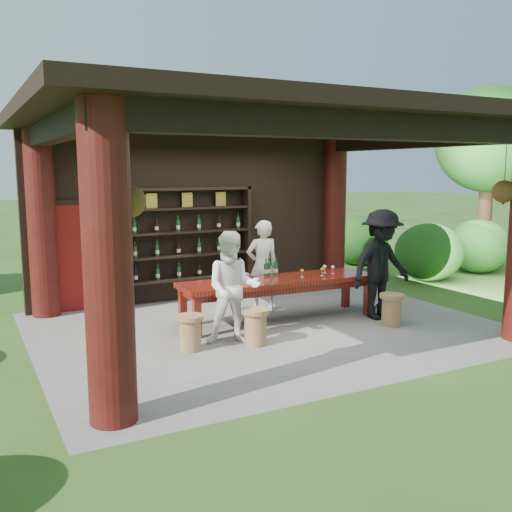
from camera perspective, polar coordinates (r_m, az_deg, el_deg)
name	(u,v)px	position (r m, az deg, el deg)	size (l,w,h in m)	color
ground	(267,327)	(9.60, 1.12, -7.12)	(90.00, 90.00, 0.00)	#2D5119
pavilion	(255,198)	(9.63, -0.15, 5.80)	(7.50, 6.00, 3.60)	slate
wine_shelf	(189,244)	(11.38, -6.73, 1.17)	(2.58, 0.39, 2.27)	black
tasting_table	(279,285)	(9.86, 2.32, -2.91)	(3.53, 1.03, 0.75)	#4E120B
stool_near_left	(255,326)	(8.59, -0.05, -7.01)	(0.42, 0.42, 0.55)	#9A693D
stool_near_right	(392,309)	(9.91, 13.40, -5.15)	(0.41, 0.41, 0.54)	#9A693D
stool_far_left	(190,332)	(8.39, -6.60, -7.54)	(0.40, 0.40, 0.53)	#9A693D
host	(262,266)	(10.51, 0.63, -1.00)	(0.62, 0.41, 1.69)	silver
guest_woman	(233,288)	(8.55, -2.33, -3.22)	(0.83, 0.65, 1.71)	white
guest_man	(381,264)	(10.20, 12.41, -0.83)	(1.25, 0.72, 1.93)	black
table_bottles	(270,267)	(10.10, 1.42, -1.07)	(0.28, 0.12, 0.31)	#194C1E
table_glasses	(321,271)	(10.21, 6.47, -1.47)	(0.76, 0.28, 0.15)	silver
napkin_basket	(240,278)	(9.54, -1.59, -2.17)	(0.26, 0.18, 0.14)	#BF6672
shrubs	(350,275)	(11.37, 9.38, -1.85)	(15.01, 9.31, 1.36)	#194C14
trees	(346,133)	(12.45, 8.95, 12.04)	(22.30, 10.09, 4.80)	#3F2819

